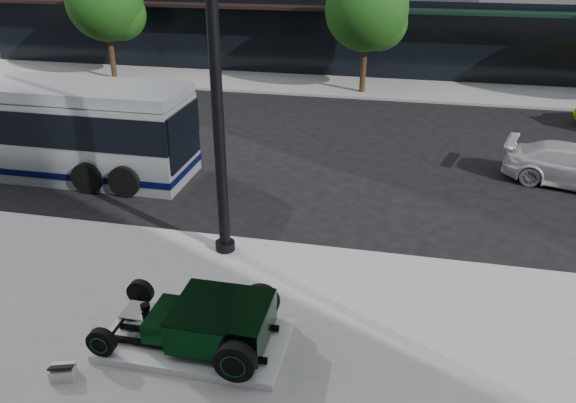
# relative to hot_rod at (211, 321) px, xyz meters

# --- Properties ---
(ground) EXTENTS (120.00, 120.00, 0.00)m
(ground) POSITION_rel_hot_rod_xyz_m (-0.02, 6.10, -0.70)
(ground) COLOR black
(ground) RESTS_ON ground
(sidewalk_far) EXTENTS (70.00, 4.00, 0.12)m
(sidewalk_far) POSITION_rel_hot_rod_xyz_m (-0.02, 20.10, -0.64)
(sidewalk_far) COLOR gray
(sidewalk_far) RESTS_ON ground
(street_trees) EXTENTS (29.80, 3.80, 5.70)m
(street_trees) POSITION_rel_hot_rod_xyz_m (1.13, 19.17, 3.07)
(street_trees) COLOR black
(street_trees) RESTS_ON sidewalk_far
(display_plinth) EXTENTS (3.40, 1.80, 0.15)m
(display_plinth) POSITION_rel_hot_rod_xyz_m (-0.33, -0.00, -0.50)
(display_plinth) COLOR silver
(display_plinth) RESTS_ON sidewalk_near
(hot_rod) EXTENTS (3.22, 2.00, 0.81)m
(hot_rod) POSITION_rel_hot_rod_xyz_m (0.00, 0.00, 0.00)
(hot_rod) COLOR black
(hot_rod) RESTS_ON display_plinth
(info_plaque) EXTENTS (0.47, 0.41, 0.31)m
(info_plaque) POSITION_rel_hot_rod_xyz_m (-2.27, -1.31, -0.45)
(info_plaque) COLOR silver
(info_plaque) RESTS_ON sidewalk_near
(lamppost) EXTENTS (0.47, 0.47, 8.60)m
(lamppost) POSITION_rel_hot_rod_xyz_m (-0.86, 3.43, 3.40)
(lamppost) COLOR black
(lamppost) RESTS_ON sidewalk_near
(transit_bus) EXTENTS (12.12, 2.88, 2.92)m
(transit_bus) POSITION_rel_hot_rod_xyz_m (-9.35, 7.28, 0.79)
(transit_bus) COLOR silver
(transit_bus) RESTS_ON ground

